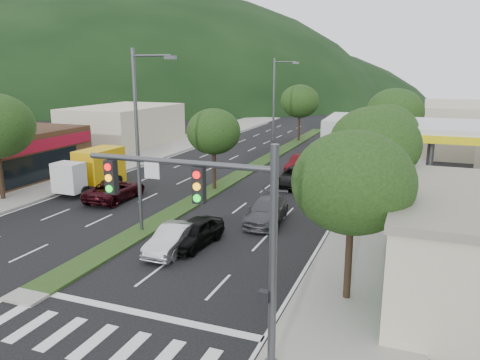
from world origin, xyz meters
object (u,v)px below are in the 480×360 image
at_px(tree_r_a, 353,182).
at_px(streetlight_mid, 276,102).
at_px(tree_r_e, 400,107).
at_px(a_frame_sign, 400,298).
at_px(tree_r_d, 395,113).
at_px(box_truck, 94,171).
at_px(tree_med_far, 300,101).
at_px(car_queue_a, 194,233).
at_px(car_queue_d, 295,177).
at_px(car_queue_c, 301,164).
at_px(tree_med_near, 214,132).
at_px(streetlight_near, 140,133).
at_px(car_queue_b, 267,210).
at_px(traffic_signal, 221,222).
at_px(tree_r_c, 386,132).
at_px(motorhome, 341,134).
at_px(suv_maroon, 115,190).
at_px(sedan_silver, 173,239).
at_px(tree_r_b, 374,145).

bearing_deg(tree_r_a, streetlight_mid, 112.13).
height_order(tree_r_e, a_frame_sign, tree_r_e).
height_order(tree_r_d, box_truck, tree_r_d).
distance_m(tree_med_far, car_queue_a, 37.28).
distance_m(tree_r_a, a_frame_sign, 4.61).
height_order(tree_med_far, car_queue_a, tree_med_far).
distance_m(tree_r_e, car_queue_d, 20.10).
relative_size(car_queue_c, car_queue_d, 0.90).
height_order(tree_med_near, streetlight_near, streetlight_near).
distance_m(car_queue_c, a_frame_sign, 24.79).
bearing_deg(car_queue_b, car_queue_c, 89.76).
bearing_deg(tree_med_far, traffic_signal, -78.78).
relative_size(streetlight_near, box_truck, 1.65).
height_order(tree_r_a, tree_r_c, tree_r_a).
xyz_separation_m(streetlight_near, motorhome, (6.06, 29.57, -3.48)).
bearing_deg(tree_r_e, car_queue_b, -102.05).
bearing_deg(car_queue_d, tree_r_e, 70.05).
bearing_deg(suv_maroon, tree_med_near, -137.29).
relative_size(streetlight_near, motorhome, 0.96).
distance_m(box_truck, motorhome, 27.08).
xyz_separation_m(tree_r_d, car_queue_a, (-8.27, -22.85, -4.47)).
relative_size(sedan_silver, a_frame_sign, 3.34).
xyz_separation_m(traffic_signal, box_truck, (-17.70, 16.53, -3.24)).
xyz_separation_m(traffic_signal, streetlight_near, (-8.82, 9.54, 0.94)).
xyz_separation_m(tree_med_far, motorhome, (6.26, -6.43, -2.90)).
xyz_separation_m(tree_r_e, box_truck, (-20.67, -25.01, -3.49)).
xyz_separation_m(tree_med_near, car_queue_b, (6.06, -5.85, -3.70)).
distance_m(tree_r_c, car_queue_d, 7.88).
height_order(tree_med_far, streetlight_mid, streetlight_mid).
xyz_separation_m(traffic_signal, tree_r_b, (2.97, 13.54, 0.39)).
distance_m(tree_r_e, car_queue_b, 28.78).
relative_size(tree_r_d, streetlight_mid, 0.72).
relative_size(streetlight_mid, car_queue_b, 2.00).
xyz_separation_m(tree_r_c, car_queue_b, (-5.94, -7.85, -4.02)).
height_order(tree_r_d, car_queue_c, tree_r_d).
xyz_separation_m(tree_r_c, tree_r_e, (0.00, 20.00, 0.14)).
bearing_deg(motorhome, tree_r_e, 20.26).
bearing_deg(streetlight_mid, box_truck, -116.24).
relative_size(tree_r_a, sedan_silver, 1.63).
bearing_deg(tree_r_c, tree_r_e, 90.00).
bearing_deg(tree_med_far, tree_r_d, -49.40).
relative_size(tree_r_a, motorhome, 0.64).
distance_m(car_queue_a, motorhome, 30.55).
relative_size(tree_med_near, box_truck, 0.99).
height_order(tree_r_e, car_queue_b, tree_r_e).
bearing_deg(sedan_silver, tree_r_b, 33.01).
bearing_deg(tree_r_b, suv_maroon, 176.83).
bearing_deg(tree_r_c, sedan_silver, -122.44).
xyz_separation_m(traffic_signal, a_frame_sign, (4.98, 5.10, -3.95)).
bearing_deg(traffic_signal, car_queue_c, 99.03).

